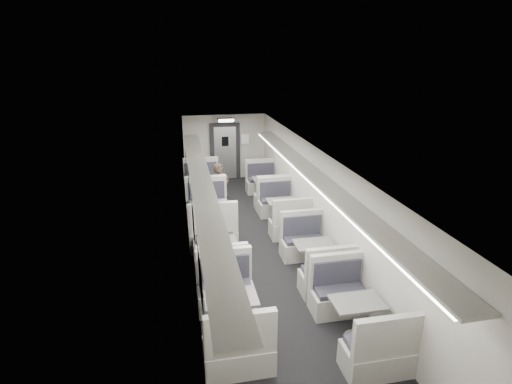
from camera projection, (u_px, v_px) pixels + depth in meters
name	position (u px, v px, depth m)	size (l,w,h in m)	color
room	(257.00, 204.00, 9.20)	(3.24, 12.24, 2.64)	black
booth_left_a	(204.00, 192.00, 12.38)	(1.15, 2.33, 1.25)	#AEAEA3
booth_left_b	(210.00, 218.00, 10.42)	(1.16, 2.35, 1.25)	#AEAEA3
booth_left_c	(218.00, 255.00, 8.63)	(1.00, 2.02, 1.08)	#AEAEA3
booth_left_d	(231.00, 316.00, 6.63)	(1.04, 2.11, 1.13)	#AEAEA3
booth_right_a	(266.00, 189.00, 12.81)	(1.03, 2.08, 1.11)	#AEAEA3
booth_right_b	(282.00, 212.00, 10.94)	(1.01, 2.06, 1.10)	#AEAEA3
booth_right_c	(314.00, 258.00, 8.52)	(1.01, 2.04, 1.09)	#AEAEA3
booth_right_d	(356.00, 319.00, 6.56)	(1.00, 2.03, 1.09)	#AEAEA3
passenger	(220.00, 189.00, 11.54)	(0.56, 0.37, 1.54)	black
window_a	(186.00, 164.00, 12.02)	(0.02, 1.18, 0.84)	black
window_b	(189.00, 186.00, 9.99)	(0.02, 1.18, 0.84)	black
window_c	(193.00, 220.00, 7.95)	(0.02, 1.18, 0.84)	black
window_d	(201.00, 278.00, 5.91)	(0.02, 1.18, 0.84)	black
luggage_rack_left	(202.00, 182.00, 8.46)	(0.46, 10.40, 0.09)	#AEAEA3
luggage_rack_right	(314.00, 175.00, 8.91)	(0.46, 10.40, 0.09)	#AEAEA3
vestibule_door	(225.00, 152.00, 14.74)	(1.10, 0.13, 2.10)	black
exit_sign	(226.00, 120.00, 13.88)	(0.62, 0.12, 0.16)	black
wall_notice	(245.00, 139.00, 14.72)	(0.32, 0.02, 0.40)	white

